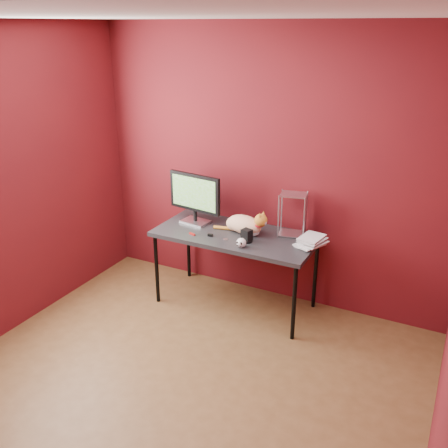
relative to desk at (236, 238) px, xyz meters
The scene contains 11 objects.
room 1.57m from the desk, 83.75° to the right, with size 3.52×3.52×2.61m.
desk is the anchor object (origin of this frame).
monitor 0.58m from the desk, behind, with size 0.57×0.21×0.49m.
cat 0.16m from the desk, 33.61° to the left, with size 0.55×0.26×0.25m.
skull_mug 0.32m from the desk, 55.31° to the right, with size 0.09×0.09×0.08m.
speaker 0.23m from the desk, 36.44° to the right, with size 0.10×0.10×0.12m.
book_stack 0.83m from the desk, ahead, with size 0.27×0.30×0.98m.
wire_rack 0.57m from the desk, 24.95° to the left, with size 0.26×0.23×0.40m.
pocket_knife 0.41m from the desk, 149.04° to the right, with size 0.07×0.02×0.01m, color #970D0B.
black_gadget 0.25m from the desk, 137.35° to the right, with size 0.04×0.03×0.02m, color black.
washer 0.18m from the desk, 98.17° to the right, with size 0.04×0.04×0.00m, color silver.
Camera 1 is at (1.69, -2.48, 2.56)m, focal length 40.00 mm.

